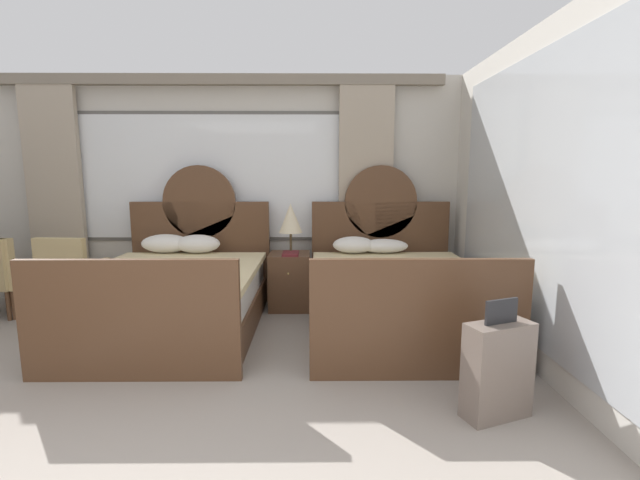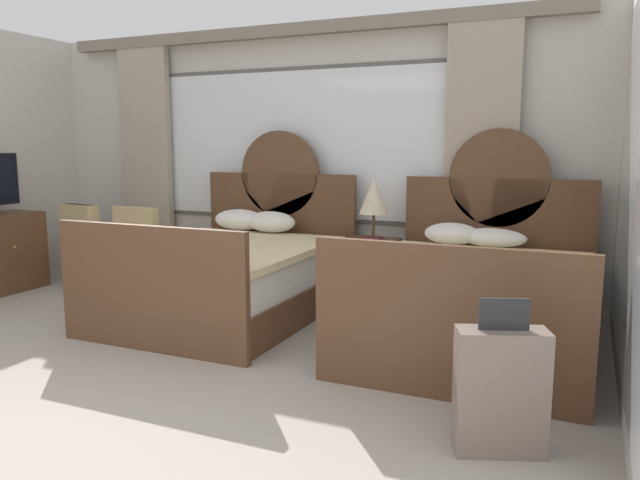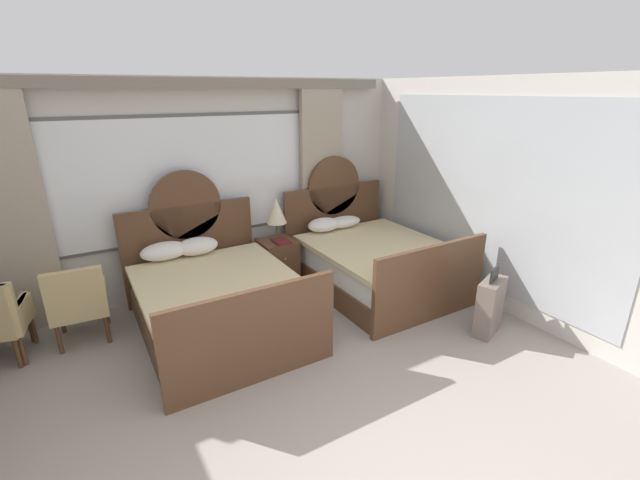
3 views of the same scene
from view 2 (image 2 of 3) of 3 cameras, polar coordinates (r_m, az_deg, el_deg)
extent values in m
cube|color=beige|center=(6.35, -1.93, 7.51)|extent=(5.98, 0.07, 2.70)
cube|color=#5B5954|center=(6.31, -2.11, 8.90)|extent=(3.41, 0.02, 1.55)
cube|color=white|center=(6.31, -2.14, 8.90)|extent=(3.33, 0.02, 1.47)
cube|color=tan|center=(7.25, -15.88, 6.95)|extent=(0.64, 0.08, 2.60)
cube|color=tan|center=(5.67, 14.77, 6.55)|extent=(0.64, 0.08, 2.60)
cube|color=gray|center=(6.33, -2.55, 19.05)|extent=(5.50, 0.10, 0.12)
cube|color=#B2B7BC|center=(3.58, 27.64, 5.44)|extent=(0.01, 3.40, 2.27)
cube|color=brown|center=(5.49, -8.64, -5.48)|extent=(1.56, 2.00, 0.30)
cube|color=white|center=(5.42, -8.72, -2.48)|extent=(1.50, 1.90, 0.29)
cube|color=beige|center=(5.33, -9.22, -0.82)|extent=(1.60, 1.80, 0.06)
cube|color=brown|center=(6.28, -3.72, 0.68)|extent=(1.64, 0.06, 1.22)
cylinder|color=brown|center=(6.22, -3.78, 6.23)|extent=(0.86, 0.06, 0.86)
cube|color=brown|center=(4.60, -15.61, -4.45)|extent=(1.64, 0.06, 0.93)
ellipsoid|color=white|center=(6.24, -7.51, 1.90)|extent=(0.55, 0.31, 0.21)
ellipsoid|color=white|center=(6.03, -4.60, 1.70)|extent=(0.51, 0.31, 0.21)
cube|color=brown|center=(4.74, 14.18, -7.98)|extent=(1.56, 2.00, 0.30)
cube|color=white|center=(4.66, 14.32, -4.53)|extent=(1.50, 1.90, 0.29)
cube|color=beige|center=(4.55, 14.23, -2.64)|extent=(1.60, 1.80, 0.06)
cube|color=brown|center=(5.63, 16.11, -0.60)|extent=(1.64, 0.06, 1.22)
cylinder|color=brown|center=(5.57, 16.38, 5.58)|extent=(0.86, 0.06, 0.86)
cube|color=brown|center=(3.67, 11.66, -7.67)|extent=(1.64, 0.06, 0.93)
ellipsoid|color=white|center=(5.41, 12.24, 0.58)|extent=(0.48, 0.33, 0.19)
ellipsoid|color=white|center=(5.36, 15.83, 0.21)|extent=(0.56, 0.28, 0.16)
cube|color=brown|center=(5.65, 4.72, -3.19)|extent=(0.46, 0.46, 0.64)
sphere|color=tan|center=(5.40, 3.90, -2.22)|extent=(0.02, 0.02, 0.02)
cylinder|color=brown|center=(5.61, 5.00, 0.15)|extent=(0.14, 0.14, 0.02)
cylinder|color=brown|center=(5.59, 5.02, 1.36)|extent=(0.03, 0.03, 0.22)
cone|color=beige|center=(5.56, 5.06, 4.18)|extent=(0.27, 0.27, 0.34)
cube|color=maroon|center=(5.50, 4.65, 0.04)|extent=(0.18, 0.26, 0.03)
sphere|color=tan|center=(6.88, -26.66, -0.59)|extent=(0.03, 0.03, 0.03)
cube|color=tan|center=(6.67, -15.37, -1.17)|extent=(0.58, 0.58, 0.10)
cube|color=tan|center=(6.47, -16.86, 0.95)|extent=(0.55, 0.12, 0.46)
cube|color=tan|center=(6.49, -13.85, -0.22)|extent=(0.09, 0.49, 0.16)
cube|color=tan|center=(6.82, -16.90, 0.08)|extent=(0.09, 0.49, 0.16)
cylinder|color=brown|center=(6.73, -12.63, -2.82)|extent=(0.04, 0.04, 0.32)
cylinder|color=brown|center=(7.02, -15.40, -2.44)|extent=(0.04, 0.04, 0.32)
cylinder|color=brown|center=(6.41, -15.17, -3.50)|extent=(0.04, 0.04, 0.32)
cylinder|color=brown|center=(6.71, -17.97, -3.08)|extent=(0.04, 0.04, 0.32)
cube|color=tan|center=(7.16, -19.97, -0.72)|extent=(0.67, 0.67, 0.10)
cube|color=tan|center=(7.00, -21.71, 1.28)|extent=(0.54, 0.22, 0.46)
cube|color=tan|center=(6.93, -18.99, 0.12)|extent=(0.19, 0.49, 0.16)
cube|color=tan|center=(7.34, -21.00, 0.48)|extent=(0.19, 0.49, 0.16)
cylinder|color=brown|center=(7.12, -17.44, -2.37)|extent=(0.04, 0.04, 0.32)
cylinder|color=brown|center=(7.49, -19.32, -1.92)|extent=(0.04, 0.04, 0.32)
cylinder|color=brown|center=(6.90, -20.49, -2.89)|extent=(0.04, 0.04, 0.32)
cylinder|color=brown|center=(7.28, -22.28, -2.40)|extent=(0.04, 0.04, 0.32)
cube|color=tan|center=(7.16, -19.97, -0.72)|extent=(0.60, 0.60, 0.10)
cube|color=tan|center=(6.97, -21.55, 1.26)|extent=(0.55, 0.14, 0.46)
cube|color=tan|center=(6.95, -18.75, 0.16)|extent=(0.12, 0.49, 0.16)
cube|color=tan|center=(7.32, -21.24, 0.45)|extent=(0.12, 0.49, 0.16)
cylinder|color=brown|center=(7.17, -17.39, -2.30)|extent=(0.04, 0.04, 0.32)
cylinder|color=brown|center=(7.50, -19.67, -1.93)|extent=(0.04, 0.04, 0.32)
cylinder|color=brown|center=(6.89, -20.11, -2.88)|extent=(0.04, 0.04, 0.32)
cylinder|color=brown|center=(7.23, -22.35, -2.47)|extent=(0.04, 0.04, 0.32)
cube|color=#75665B|center=(3.19, 16.51, -13.42)|extent=(0.47, 0.33, 0.62)
cube|color=#232326|center=(3.06, 16.83, -6.65)|extent=(0.23, 0.10, 0.16)
cylinder|color=black|center=(3.27, 13.14, -18.21)|extent=(0.05, 0.04, 0.05)
cylinder|color=black|center=(3.35, 19.34, -17.82)|extent=(0.05, 0.04, 0.05)
camera|label=1|loc=(1.52, -53.70, 7.21)|focal=24.42mm
camera|label=3|loc=(4.17, -63.71, 18.66)|focal=23.82mm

